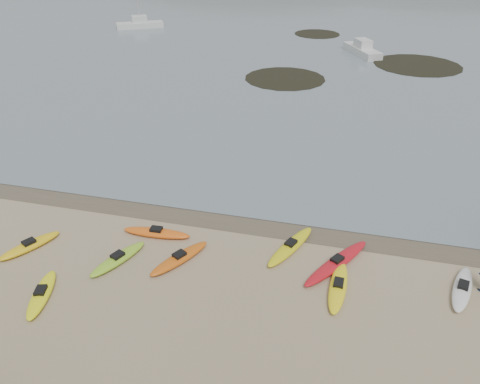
# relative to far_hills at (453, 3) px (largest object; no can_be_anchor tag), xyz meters

# --- Properties ---
(ground) EXTENTS (600.00, 600.00, 0.00)m
(ground) POSITION_rel_far_hills_xyz_m (-39.38, -193.97, 15.93)
(ground) COLOR tan
(ground) RESTS_ON ground
(wet_sand) EXTENTS (60.00, 60.00, 0.00)m
(wet_sand) POSITION_rel_far_hills_xyz_m (-39.38, -194.27, 15.93)
(wet_sand) COLOR brown
(wet_sand) RESTS_ON ground
(kayaks) EXTENTS (20.82, 8.97, 0.34)m
(kayaks) POSITION_rel_far_hills_xyz_m (-39.18, -197.89, 16.10)
(kayaks) COLOR yellow
(kayaks) RESTS_ON ground
(kelp_mats) EXTENTS (21.02, 27.50, 0.04)m
(kelp_mats) POSITION_rel_far_hills_xyz_m (-34.99, -161.80, 15.96)
(kelp_mats) COLOR black
(kelp_mats) RESTS_ON water
(far_hills) EXTENTS (550.00, 135.00, 80.00)m
(far_hills) POSITION_rel_far_hills_xyz_m (0.00, 0.00, 0.00)
(far_hills) COLOR #384235
(far_hills) RESTS_ON ground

